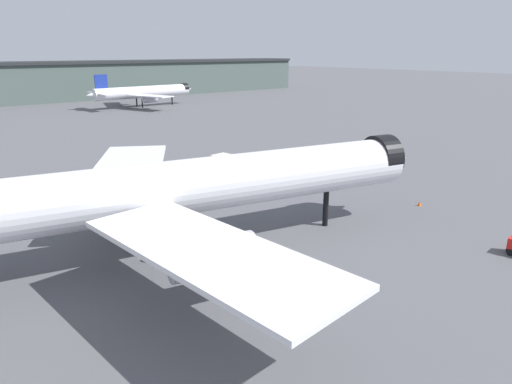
{
  "coord_description": "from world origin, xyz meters",
  "views": [
    {
      "loc": [
        -22.55,
        -40.11,
        21.07
      ],
      "look_at": [
        8.31,
        -1.84,
        5.74
      ],
      "focal_mm": 31.91,
      "sensor_mm": 36.0,
      "label": 1
    }
  ],
  "objects_px": {
    "traffic_cone_near_nose": "(419,203)",
    "service_truck_front": "(225,161)",
    "baggage_cart_trailing": "(160,167)",
    "airliner_far_taxiway": "(143,92)",
    "airliner_near_gate": "(193,187)"
  },
  "relations": [
    {
      "from": "service_truck_front",
      "to": "traffic_cone_near_nose",
      "type": "bearing_deg",
      "value": -81.31
    },
    {
      "from": "airliner_near_gate",
      "to": "service_truck_front",
      "type": "height_order",
      "value": "airliner_near_gate"
    },
    {
      "from": "airliner_far_taxiway",
      "to": "service_truck_front",
      "type": "xyz_separation_m",
      "value": [
        -31.93,
        -100.4,
        -4.06
      ]
    },
    {
      "from": "airliner_far_taxiway",
      "to": "service_truck_front",
      "type": "relative_size",
      "value": 7.76
    },
    {
      "from": "airliner_near_gate",
      "to": "service_truck_front",
      "type": "relative_size",
      "value": 10.29
    },
    {
      "from": "traffic_cone_near_nose",
      "to": "service_truck_front",
      "type": "bearing_deg",
      "value": 106.01
    },
    {
      "from": "traffic_cone_near_nose",
      "to": "airliner_near_gate",
      "type": "bearing_deg",
      "value": 168.06
    },
    {
      "from": "airliner_near_gate",
      "to": "traffic_cone_near_nose",
      "type": "height_order",
      "value": "airliner_near_gate"
    },
    {
      "from": "service_truck_front",
      "to": "airliner_far_taxiway",
      "type": "bearing_deg",
      "value": 65.04
    },
    {
      "from": "airliner_near_gate",
      "to": "airliner_far_taxiway",
      "type": "distance_m",
      "value": 138.83
    },
    {
      "from": "service_truck_front",
      "to": "traffic_cone_near_nose",
      "type": "height_order",
      "value": "service_truck_front"
    },
    {
      "from": "service_truck_front",
      "to": "baggage_cart_trailing",
      "type": "height_order",
      "value": "service_truck_front"
    },
    {
      "from": "baggage_cart_trailing",
      "to": "service_truck_front",
      "type": "bearing_deg",
      "value": 44.31
    },
    {
      "from": "airliner_near_gate",
      "to": "traffic_cone_near_nose",
      "type": "bearing_deg",
      "value": 0.54
    },
    {
      "from": "service_truck_front",
      "to": "baggage_cart_trailing",
      "type": "distance_m",
      "value": 11.72
    }
  ]
}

